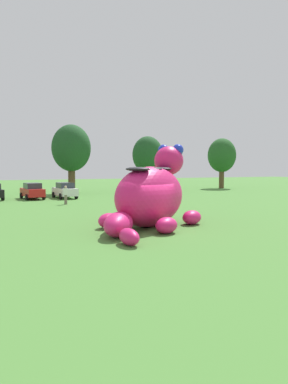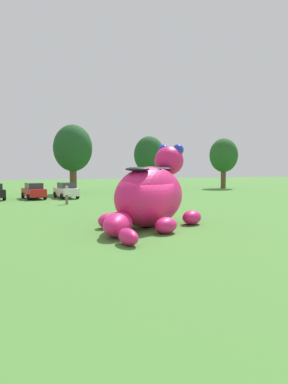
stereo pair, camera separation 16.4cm
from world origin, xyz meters
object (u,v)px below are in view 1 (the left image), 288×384
spectator_mid_field (66,195)px  giant_inflatable_creature (151,196)px  car_white (65,190)px  car_red (32,191)px

spectator_mid_field → giant_inflatable_creature: bearing=-80.1°
car_white → giant_inflatable_creature: bearing=-86.1°
car_white → spectator_mid_field: size_ratio=2.52×
giant_inflatable_creature → car_white: size_ratio=2.00×
car_red → car_white: 3.39m
spectator_mid_field → car_white: bearing=80.9°
giant_inflatable_creature → spectator_mid_field: size_ratio=5.04×
car_red → spectator_mid_field: 7.23m
car_red → giant_inflatable_creature: bearing=-77.1°
giant_inflatable_creature → spectator_mid_field: 14.27m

